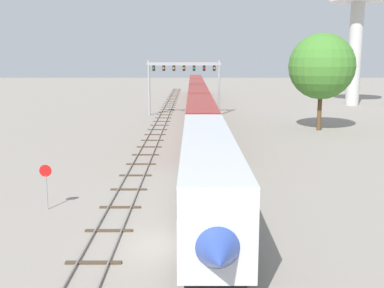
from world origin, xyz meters
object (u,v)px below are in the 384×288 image
Objects in this scene: stop_sign at (47,180)px; trackside_tree_left at (323,66)px; passenger_train at (199,101)px; signal_gantry at (185,75)px.

stop_sign is 0.23× the size of trackside_tree_left.
signal_gantry is (-2.25, 3.50, 4.02)m from passenger_train.
passenger_train is 9.36× the size of signal_gantry.
trackside_tree_left is (25.70, 32.08, 6.41)m from stop_sign.
passenger_train is 9.05× the size of trackside_tree_left.
trackside_tree_left is (17.95, -16.13, 1.65)m from signal_gantry.
stop_sign is at bearing -99.13° from signal_gantry.
signal_gantry reaches higher than stop_sign.
passenger_train is 45.82m from stop_sign.
stop_sign is (-7.75, -48.22, -4.76)m from signal_gantry.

